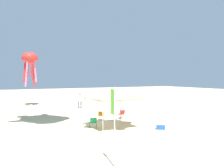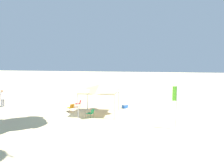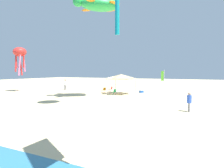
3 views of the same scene
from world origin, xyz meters
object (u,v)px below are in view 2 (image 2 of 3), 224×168
(canopy_tent, at_px, (100,88))
(folding_chair_near_cooler, at_px, (91,113))
(banner_flag, at_px, (176,103))
(cooler_box, at_px, (125,106))
(folding_chair_right_of_tent, at_px, (71,107))
(folding_chair_left_of_tent, at_px, (79,103))
(person_kite_handler, at_px, (2,97))

(canopy_tent, distance_m, folding_chair_near_cooler, 2.54)
(banner_flag, bearing_deg, canopy_tent, -27.41)
(folding_chair_near_cooler, xyz_separation_m, cooler_box, (-2.69, -4.25, -0.27))
(folding_chair_right_of_tent, bearing_deg, folding_chair_left_of_tent, -150.78)
(folding_chair_left_of_tent, bearing_deg, folding_chair_near_cooler, 29.43)
(folding_chair_near_cooler, bearing_deg, cooler_box, 165.85)
(cooler_box, distance_m, banner_flag, 7.95)
(cooler_box, bearing_deg, canopy_tent, 52.78)
(person_kite_handler, bearing_deg, folding_chair_near_cooler, -105.93)
(folding_chair_right_of_tent, relative_size, cooler_box, 1.10)
(folding_chair_right_of_tent, distance_m, person_kite_handler, 8.33)
(canopy_tent, bearing_deg, folding_chair_near_cooler, 69.49)
(folding_chair_left_of_tent, bearing_deg, folding_chair_right_of_tent, -7.41)
(folding_chair_near_cooler, relative_size, banner_flag, 0.24)
(cooler_box, relative_size, person_kite_handler, 0.39)
(folding_chair_near_cooler, bearing_deg, banner_flag, 92.20)
(folding_chair_right_of_tent, relative_size, person_kite_handler, 0.43)
(folding_chair_left_of_tent, distance_m, banner_flag, 11.31)
(banner_flag, bearing_deg, person_kite_handler, -14.93)
(folding_chair_left_of_tent, relative_size, banner_flag, 0.24)
(folding_chair_left_of_tent, distance_m, cooler_box, 5.08)
(folding_chair_right_of_tent, height_order, cooler_box, folding_chair_right_of_tent)
(folding_chair_left_of_tent, xyz_separation_m, person_kite_handler, (8.44, 1.09, 0.65))
(canopy_tent, relative_size, cooler_box, 4.60)
(banner_flag, height_order, person_kite_handler, banner_flag)
(folding_chair_near_cooler, bearing_deg, folding_chair_right_of_tent, -108.02)
(canopy_tent, relative_size, folding_chair_near_cooler, 4.18)
(folding_chair_left_of_tent, xyz_separation_m, cooler_box, (-5.05, -0.43, -0.27))
(folding_chair_left_of_tent, relative_size, person_kite_handler, 0.43)
(cooler_box, bearing_deg, person_kite_handler, 6.42)
(canopy_tent, bearing_deg, banner_flag, 152.59)
(folding_chair_right_of_tent, distance_m, folding_chair_left_of_tent, 1.97)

